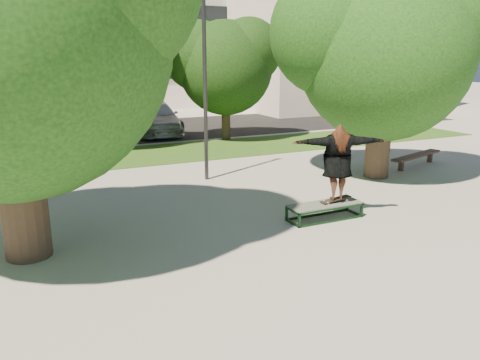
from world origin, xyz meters
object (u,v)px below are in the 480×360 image
car_silver_b (155,118)px  bench (417,156)px  lamppost (205,76)px  car_grey (78,126)px  tree_right (381,43)px  grind_box (325,211)px  car_dark (16,122)px

car_silver_b → bench: bearing=-54.4°
lamppost → car_silver_b: lamppost is taller
bench → car_grey: size_ratio=0.51×
bench → car_silver_b: 12.82m
lamppost → car_silver_b: 10.09m
tree_right → car_silver_b: (-3.89, 11.66, -3.33)m
grind_box → lamppost: bearing=104.1°
bench → lamppost: bearing=151.7°
tree_right → lamppost: bearing=158.7°
lamppost → bench: (7.28, -1.44, -2.79)m
tree_right → car_silver_b: tree_right is taller
bench → car_silver_b: car_silver_b is taller
car_dark → car_grey: size_ratio=0.88×
tree_right → bench: bearing=11.3°
car_grey → car_silver_b: bearing=25.7°
lamppost → bench: size_ratio=2.21×
car_silver_b → grind_box: bearing=-83.1°
lamppost → grind_box: 5.63m
car_grey → car_silver_b: size_ratio=1.02×
car_dark → tree_right: bearing=-41.4°
car_silver_b → tree_right: bearing=-65.2°
car_grey → lamppost: bearing=-64.2°
lamppost → car_dark: lamppost is taller
car_grey → grind_box: bearing=-65.6°
grind_box → car_dark: car_dark is taller
tree_right → car_dark: (-10.21, 12.65, -3.32)m
bench → car_grey: 14.16m
bench → car_grey: (-10.07, 9.94, 0.39)m
car_dark → car_grey: (2.50, -2.24, -0.03)m
lamppost → car_silver_b: (1.03, 9.74, -2.39)m
car_dark → car_silver_b: car_dark is taller
bench → tree_right: bearing=174.3°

